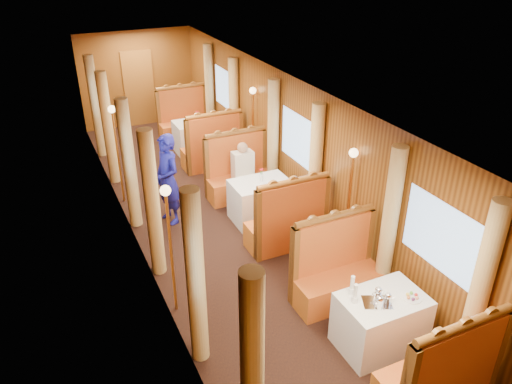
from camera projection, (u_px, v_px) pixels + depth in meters
floor at (223, 227)px, 8.97m from camera, size 3.00×12.00×0.01m
ceiling at (218, 91)px, 7.80m from camera, size 3.00×12.00×0.01m
wall_far at (138, 79)px, 13.20m from camera, size 3.00×0.01×2.50m
wall_left at (132, 181)px, 7.82m from camera, size 0.01×12.00×2.50m
wall_right at (299, 149)px, 8.95m from camera, size 0.01×12.00×2.50m
doorway_far at (139, 88)px, 13.29m from camera, size 0.80×0.04×2.00m
table_near at (380, 321)px, 6.26m from camera, size 1.05×0.72×0.75m
banquette_near_fwd at (439, 377)px, 5.43m from camera, size 1.30×0.55×1.34m
banquette_near_aft at (336, 274)px, 7.06m from camera, size 1.30×0.55×1.34m
table_mid at (261, 201)px, 9.07m from camera, size 1.05×0.72×0.75m
banquette_mid_fwd at (287, 225)px, 8.24m from camera, size 1.30×0.55×1.34m
banquette_mid_aft at (239, 176)px, 9.86m from camera, size 1.30×0.55×1.34m
table_far at (198, 137)px, 11.88m from camera, size 1.05×0.72×0.75m
banquette_far_fwd at (213, 150)px, 11.05m from camera, size 1.30×0.55×1.34m
banquette_far_aft at (184, 122)px, 12.67m from camera, size 1.30×0.55×1.34m
tea_tray at (377, 303)px, 6.00m from camera, size 0.42×0.38×0.01m
teapot_left at (379, 303)px, 5.90m from camera, size 0.20×0.17×0.14m
teapot_right at (388, 299)px, 5.99m from camera, size 0.16×0.15×0.11m
teapot_back at (378, 294)px, 6.06m from camera, size 0.16×0.13×0.12m
fruit_plate at (412, 297)px, 6.08m from camera, size 0.23×0.23×0.05m
cup_inboard at (355, 295)px, 5.97m from camera, size 0.08×0.08×0.26m
cup_outboard at (352, 287)px, 6.11m from camera, size 0.08×0.08×0.26m
rose_vase_mid at (261, 172)px, 8.85m from camera, size 0.06×0.06×0.36m
rose_vase_far at (197, 114)px, 11.65m from camera, size 0.06×0.06×0.36m
window_left_near at (210, 305)px, 4.93m from camera, size 0.01×1.20×0.90m
curtain_left_near_a at (252, 378)px, 4.47m from camera, size 0.22×0.22×2.35m
curtain_left_near_b at (196, 280)px, 5.72m from camera, size 0.22×0.22×2.35m
window_right_near at (440, 236)px, 6.04m from camera, size 0.01×1.20×0.90m
curtain_right_near_a at (479, 294)px, 5.50m from camera, size 0.22×0.22×2.35m
curtain_right_near_b at (389, 227)px, 6.75m from camera, size 0.22×0.22×2.35m
window_left_mid at (131, 169)px, 7.74m from camera, size 0.01×1.20×0.90m
curtain_left_mid_a at (152, 205)px, 7.28m from camera, size 0.22×0.22×2.35m
curtain_left_mid_b at (129, 165)px, 8.53m from camera, size 0.22×0.22×2.35m
window_right_mid at (298, 139)px, 8.85m from camera, size 0.01×1.20×0.90m
curtain_right_mid_a at (315, 171)px, 8.31m from camera, size 0.22×0.22×2.35m
curtain_right_mid_b at (273, 140)px, 9.56m from camera, size 0.22×0.22×2.35m
window_left_far at (95, 106)px, 10.55m from camera, size 0.01×1.20×0.90m
curtain_left_far_a at (108, 129)px, 10.09m from camera, size 0.22×0.22×2.35m
curtain_left_far_b at (96, 107)px, 11.34m from camera, size 0.22×0.22×2.35m
window_right_far at (225, 89)px, 11.66m from camera, size 0.01×1.20×0.90m
curtain_right_far_a at (234, 110)px, 11.12m from camera, size 0.22×0.22×2.35m
curtain_right_far_b at (210, 92)px, 12.37m from camera, size 0.22×0.22×2.35m
sconce_left_fore at (169, 225)px, 6.39m from camera, size 0.14×0.14×1.95m
sconce_right_fore at (351, 183)px, 7.44m from camera, size 0.14×0.14×1.95m
sconce_left_aft at (115, 135)px, 9.20m from camera, size 0.14×0.14×1.95m
sconce_right_aft at (253, 114)px, 10.25m from camera, size 0.14×0.14×1.95m
steward at (168, 179)px, 8.80m from camera, size 0.54×0.69×1.67m
passenger at (243, 166)px, 9.52m from camera, size 0.40×0.44×0.76m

